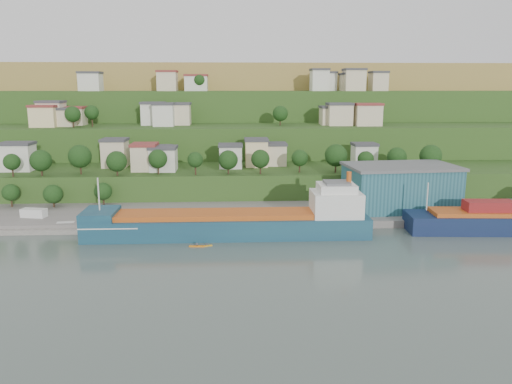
{
  "coord_description": "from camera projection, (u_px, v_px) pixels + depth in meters",
  "views": [
    {
      "loc": [
        3.14,
        -110.71,
        36.82
      ],
      "look_at": [
        9.13,
        15.0,
        10.22
      ],
      "focal_mm": 35.0,
      "sensor_mm": 36.0,
      "label": 1
    }
  ],
  "objects": [
    {
      "name": "pebble_beach",
      "position": [
        18.0,
        226.0,
        134.6
      ],
      "size": [
        40.0,
        18.0,
        2.4
      ],
      "primitive_type": "cube",
      "color": "slate",
      "rests_on": "ground"
    },
    {
      "name": "quay",
      "position": [
        291.0,
        217.0,
        143.95
      ],
      "size": [
        220.0,
        26.0,
        4.0
      ],
      "primitive_type": "cube",
      "color": "slate",
      "rests_on": "ground"
    },
    {
      "name": "hillside",
      "position": [
        227.0,
        153.0,
        280.46
      ],
      "size": [
        360.0,
        210.77,
        96.0
      ],
      "color": "#284719",
      "rests_on": "ground"
    },
    {
      "name": "warehouse",
      "position": [
        400.0,
        187.0,
        144.75
      ],
      "size": [
        32.55,
        21.66,
        12.8
      ],
      "rotation": [
        0.0,
        0.0,
        0.09
      ],
      "color": "#1D4B57",
      "rests_on": "quay"
    },
    {
      "name": "dinghy",
      "position": [
        66.0,
        224.0,
        130.81
      ],
      "size": [
        4.59,
        2.22,
        0.88
      ],
      "primitive_type": "cube",
      "rotation": [
        0.0,
        0.0,
        0.13
      ],
      "color": "silver",
      "rests_on": "pebble_beach"
    },
    {
      "name": "cargo_ship_near",
      "position": [
        237.0,
        225.0,
        125.11
      ],
      "size": [
        70.84,
        11.44,
        18.21
      ],
      "rotation": [
        0.0,
        0.0,
        0.0
      ],
      "color": "#15354F",
      "rests_on": "ground"
    },
    {
      "name": "kayak_yellow",
      "position": [
        206.0,
        245.0,
        117.48
      ],
      "size": [
        2.86,
        1.25,
        0.71
      ],
      "rotation": [
        0.0,
        0.0,
        0.28
      ],
      "color": "gold",
      "rests_on": "ground"
    },
    {
      "name": "caravan",
      "position": [
        34.0,
        214.0,
        135.9
      ],
      "size": [
        7.09,
        4.08,
        3.11
      ],
      "primitive_type": "cube",
      "rotation": [
        0.0,
        0.0,
        -0.21
      ],
      "color": "silver",
      "rests_on": "pebble_beach"
    },
    {
      "name": "kayak_orange",
      "position": [
        197.0,
        246.0,
        117.11
      ],
      "size": [
        3.71,
        0.9,
        0.92
      ],
      "rotation": [
        0.0,
        0.0,
        -0.07
      ],
      "color": "orange",
      "rests_on": "ground"
    },
    {
      "name": "ground",
      "position": [
        220.0,
        249.0,
        115.66
      ],
      "size": [
        500.0,
        500.0,
        0.0
      ],
      "primitive_type": "plane",
      "color": "#43514A",
      "rests_on": "ground"
    }
  ]
}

